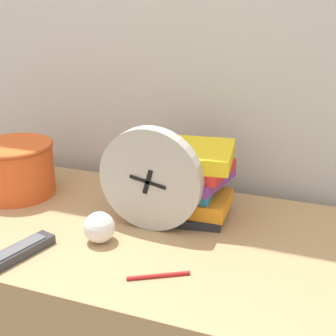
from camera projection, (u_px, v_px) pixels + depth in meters
The scene contains 7 objects.
wall_back at pixel (155, 27), 1.28m from camera, with size 6.00×0.04×2.40m.
desk_clock at pixel (150, 179), 1.06m from camera, with size 0.25×0.04×0.25m.
book_stack at pixel (182, 178), 1.15m from camera, with size 0.27×0.22×0.18m.
basket at pixel (16, 167), 1.26m from camera, with size 0.21×0.21×0.14m.
tv_remote at pixel (19, 251), 0.98m from camera, with size 0.08×0.17×0.02m.
crumpled_paper_ball at pixel (99, 227), 1.03m from camera, with size 0.07×0.07×0.07m.
pen at pixel (158, 276), 0.91m from camera, with size 0.11×0.07×0.01m.
Camera 1 is at (0.50, -0.60, 1.30)m, focal length 50.00 mm.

